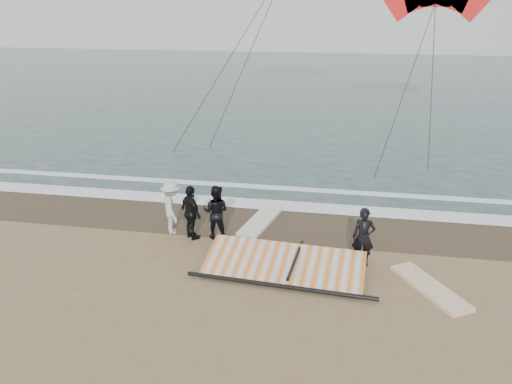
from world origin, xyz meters
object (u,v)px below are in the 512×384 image
board_white (430,287)px  sail_rig (282,264)px  man_main (363,237)px  board_cream (261,220)px

board_white → sail_rig: 3.71m
man_main → sail_rig: bearing=-156.6°
man_main → board_white: (1.63, -0.98, -0.76)m
board_cream → board_white: bearing=-22.1°
man_main → sail_rig: man_main is taller
sail_rig → man_main: bearing=19.7°
board_white → man_main: bearing=117.4°
man_main → sail_rig: size_ratio=0.34×
man_main → board_cream: 3.89m
sail_rig → board_cream: bearing=109.4°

